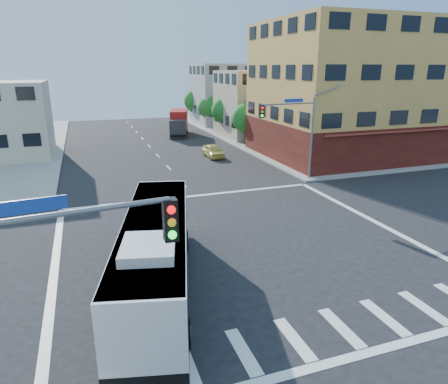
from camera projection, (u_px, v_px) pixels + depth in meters
name	position (u px, v px, depth m)	size (l,w,h in m)	color
ground	(240.00, 246.00, 21.98)	(120.00, 120.00, 0.00)	black
sidewalk_ne	(362.00, 128.00, 64.51)	(50.00, 50.00, 0.15)	gray
corner_building_ne	(350.00, 101.00, 43.17)	(18.10, 15.44, 14.00)	gold
building_east_near	(264.00, 104.00, 56.60)	(12.06, 10.06, 9.00)	#BAAB8E
building_east_far	(230.00, 94.00, 69.06)	(12.06, 10.06, 10.00)	#A3A39E
signal_mast_ne	(296.00, 124.00, 32.92)	(7.91, 1.13, 8.07)	slate
signal_mast_sw	(16.00, 297.00, 8.05)	(7.91, 1.01, 8.07)	slate
street_tree_a	(247.00, 116.00, 49.82)	(3.60, 3.60, 5.53)	#352213
street_tree_b	(226.00, 109.00, 56.97)	(3.80, 3.80, 5.79)	#352213
street_tree_c	(209.00, 106.00, 64.27)	(3.40, 3.40, 5.29)	#352213
street_tree_d	(196.00, 100.00, 71.35)	(4.00, 4.00, 6.03)	#352213
transit_bus	(156.00, 253.00, 17.15)	(5.46, 12.55, 3.64)	black
box_truck	(179.00, 123.00, 57.53)	(4.26, 8.07, 3.49)	#29292E
parked_car	(213.00, 151.00, 43.63)	(1.62, 4.04, 1.38)	#D7CA56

